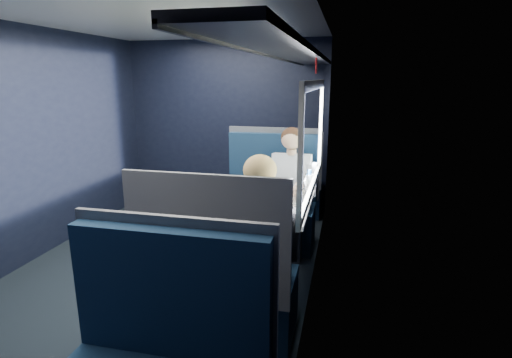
% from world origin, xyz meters
% --- Properties ---
extents(ground, '(2.80, 4.20, 0.01)m').
position_xyz_m(ground, '(0.00, 0.00, -0.01)').
color(ground, black).
extents(room_shell, '(3.00, 4.40, 2.40)m').
position_xyz_m(room_shell, '(0.02, 0.00, 1.48)').
color(room_shell, black).
rests_on(room_shell, ground).
extents(table, '(0.62, 1.00, 0.74)m').
position_xyz_m(table, '(1.03, 0.00, 0.66)').
color(table, '#54565E').
rests_on(table, ground).
extents(seat_bay_near, '(1.04, 0.62, 1.26)m').
position_xyz_m(seat_bay_near, '(0.84, 0.87, 0.42)').
color(seat_bay_near, '#0D213A').
rests_on(seat_bay_near, ground).
extents(seat_bay_far, '(1.04, 0.62, 1.26)m').
position_xyz_m(seat_bay_far, '(0.85, -0.87, 0.41)').
color(seat_bay_far, '#0D213A').
rests_on(seat_bay_far, ground).
extents(seat_row_front, '(1.04, 0.51, 1.16)m').
position_xyz_m(seat_row_front, '(0.85, 1.80, 0.41)').
color(seat_row_front, '#0D213A').
rests_on(seat_row_front, ground).
extents(man, '(0.53, 0.56, 1.32)m').
position_xyz_m(man, '(1.10, 0.70, 0.72)').
color(man, black).
rests_on(man, ground).
extents(woman, '(0.53, 0.56, 1.32)m').
position_xyz_m(woman, '(1.10, -0.71, 0.73)').
color(woman, black).
rests_on(woman, ground).
extents(papers, '(0.56, 0.76, 0.01)m').
position_xyz_m(papers, '(0.98, -0.08, 0.74)').
color(papers, white).
rests_on(papers, table).
extents(laptop, '(0.26, 0.33, 0.23)m').
position_xyz_m(laptop, '(1.28, 0.10, 0.80)').
color(laptop, silver).
rests_on(laptop, table).
extents(bottle_small, '(0.07, 0.07, 0.24)m').
position_xyz_m(bottle_small, '(1.33, 0.32, 0.85)').
color(bottle_small, silver).
rests_on(bottle_small, table).
extents(cup, '(0.07, 0.07, 0.08)m').
position_xyz_m(cup, '(1.23, 0.37, 0.78)').
color(cup, white).
rests_on(cup, table).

